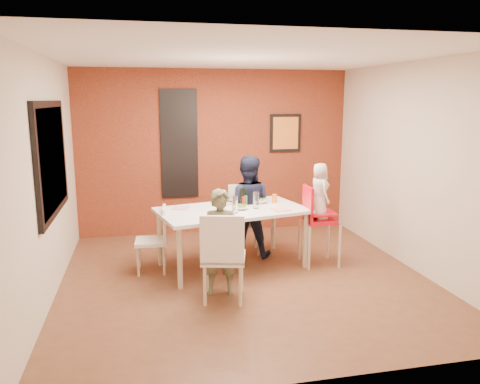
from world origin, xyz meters
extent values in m
plane|color=brown|center=(0.00, 0.00, 0.00)|extent=(4.50, 4.50, 0.00)
cube|color=white|center=(0.00, 0.00, 2.70)|extent=(4.50, 4.50, 0.02)
cube|color=beige|center=(0.00, 2.25, 1.35)|extent=(4.50, 0.02, 2.70)
cube|color=beige|center=(0.00, -2.25, 1.35)|extent=(4.50, 0.02, 2.70)
cube|color=beige|center=(-2.25, 0.00, 1.35)|extent=(0.02, 4.50, 2.70)
cube|color=beige|center=(2.25, 0.00, 1.35)|extent=(0.02, 4.50, 2.70)
cube|color=maroon|center=(0.00, 2.23, 1.35)|extent=(4.50, 0.02, 2.70)
cube|color=black|center=(-2.22, 0.20, 1.55)|extent=(0.05, 1.70, 1.30)
cube|color=black|center=(-2.21, 0.20, 1.55)|extent=(0.02, 1.55, 1.15)
cube|color=silver|center=(-0.60, 2.21, 1.50)|extent=(0.55, 0.03, 1.70)
cube|color=black|center=(-0.60, 2.21, 1.50)|extent=(0.60, 0.03, 1.76)
cube|color=black|center=(1.20, 2.21, 1.65)|extent=(0.54, 0.03, 0.64)
cube|color=orange|center=(1.20, 2.19, 1.65)|extent=(0.44, 0.01, 0.54)
cube|color=white|center=(-0.07, 0.46, 0.77)|extent=(2.09, 1.44, 0.04)
cylinder|color=#C8B794|center=(-0.82, -0.16, 0.38)|extent=(0.06, 0.06, 0.75)
cylinder|color=#C8B794|center=(-1.02, 0.71, 0.38)|extent=(0.06, 0.06, 0.75)
cylinder|color=#C8B794|center=(0.87, 0.22, 0.38)|extent=(0.06, 0.06, 0.75)
cylinder|color=#C8B794|center=(0.68, 1.08, 0.38)|extent=(0.06, 0.06, 0.75)
cube|color=white|center=(-0.37, -0.55, 0.48)|extent=(0.57, 0.57, 0.05)
cube|color=white|center=(-0.42, -0.76, 0.75)|extent=(0.47, 0.16, 0.54)
cylinder|color=beige|center=(-0.13, -0.41, 0.23)|extent=(0.04, 0.04, 0.46)
cylinder|color=beige|center=(-0.23, -0.78, 0.23)|extent=(0.04, 0.04, 0.46)
cylinder|color=beige|center=(-0.51, -0.31, 0.23)|extent=(0.04, 0.04, 0.46)
cylinder|color=beige|center=(-0.60, -0.69, 0.23)|extent=(0.04, 0.04, 0.46)
cube|color=white|center=(0.23, 1.02, 0.46)|extent=(0.50, 0.50, 0.05)
cube|color=white|center=(0.25, 1.22, 0.72)|extent=(0.45, 0.10, 0.51)
cylinder|color=tan|center=(0.02, 0.86, 0.22)|extent=(0.04, 0.04, 0.44)
cylinder|color=tan|center=(0.07, 1.23, 0.22)|extent=(0.04, 0.04, 0.44)
cylinder|color=tan|center=(0.39, 0.82, 0.22)|extent=(0.04, 0.04, 0.44)
cylinder|color=tan|center=(0.43, 1.18, 0.22)|extent=(0.04, 0.04, 0.44)
cube|color=white|center=(-1.14, 0.50, 0.41)|extent=(0.42, 0.42, 0.05)
cube|color=white|center=(-0.96, 0.49, 0.63)|extent=(0.06, 0.40, 0.45)
cylinder|color=#CAB296|center=(-1.29, 0.67, 0.19)|extent=(0.03, 0.03, 0.39)
cylinder|color=#CAB296|center=(-0.96, 0.65, 0.19)|extent=(0.03, 0.03, 0.39)
cylinder|color=#CAB296|center=(-1.31, 0.35, 0.19)|extent=(0.03, 0.03, 0.39)
cylinder|color=#CAB296|center=(-0.99, 0.33, 0.19)|extent=(0.03, 0.03, 0.39)
cube|color=red|center=(1.11, 0.31, 0.61)|extent=(0.39, 0.39, 0.06)
cube|color=red|center=(0.93, 0.32, 0.86)|extent=(0.05, 0.38, 0.45)
cube|color=red|center=(1.11, 0.31, 0.72)|extent=(0.39, 0.39, 0.02)
cylinder|color=#CAB096|center=(1.31, 0.10, 0.29)|extent=(0.04, 0.04, 0.58)
cylinder|color=#CAB096|center=(0.89, 0.11, 0.29)|extent=(0.04, 0.04, 0.58)
cylinder|color=#CAB096|center=(1.32, 0.52, 0.29)|extent=(0.04, 0.04, 0.58)
cylinder|color=#CAB096|center=(0.90, 0.53, 0.29)|extent=(0.04, 0.04, 0.58)
imported|color=#5B5B41|center=(-0.37, -0.39, 0.61)|extent=(0.48, 0.35, 1.23)
imported|color=black|center=(0.23, 0.86, 0.72)|extent=(0.83, 0.73, 1.44)
imported|color=beige|center=(1.09, 0.31, 1.01)|extent=(0.28, 0.39, 0.75)
cube|color=white|center=(-0.33, 0.01, 0.80)|extent=(0.31, 0.31, 0.01)
cube|color=silver|center=(-0.03, 0.79, 0.80)|extent=(0.26, 0.26, 0.01)
cube|color=white|center=(0.54, 0.26, 0.80)|extent=(0.25, 0.25, 0.01)
cube|color=silver|center=(-0.74, 0.63, 0.80)|extent=(0.26, 0.26, 0.01)
imported|color=white|center=(0.04, 0.41, 0.82)|extent=(0.24, 0.24, 0.05)
imported|color=silver|center=(0.36, 0.73, 0.82)|extent=(0.24, 0.24, 0.06)
cylinder|color=black|center=(0.10, 0.60, 0.92)|extent=(0.07, 0.07, 0.25)
cylinder|color=white|center=(-0.08, 0.24, 0.90)|extent=(0.08, 0.08, 0.22)
cylinder|color=silver|center=(0.24, 0.43, 0.91)|extent=(0.08, 0.08, 0.22)
cylinder|color=white|center=(-0.25, 0.32, 0.93)|extent=(0.12, 0.12, 0.28)
cylinder|color=red|center=(0.09, 0.49, 0.87)|extent=(0.04, 0.04, 0.15)
cylinder|color=#2E7727|center=(0.13, 0.54, 0.87)|extent=(0.04, 0.04, 0.15)
cylinder|color=brown|center=(-0.05, 0.48, 0.86)|extent=(0.03, 0.03, 0.13)
cylinder|color=orange|center=(0.58, 0.71, 0.85)|extent=(0.07, 0.07, 0.12)
camera|label=1|loc=(-1.23, -5.42, 2.22)|focal=35.00mm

